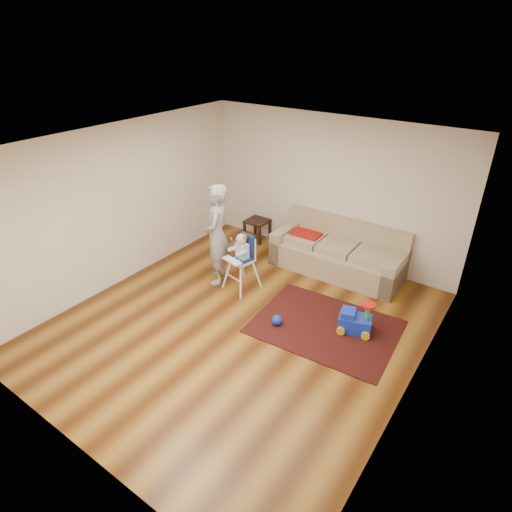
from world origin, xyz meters
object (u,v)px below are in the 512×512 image
Objects in this scene: ride_on_toy at (356,316)px; toy_ball at (277,320)px; side_table at (257,230)px; adult at (217,235)px; sofa at (338,249)px; high_chair at (242,263)px.

toy_ball is at bearing -168.45° from ride_on_toy.
side_table is 3.42m from ride_on_toy.
toy_ball is 1.83m from adult.
adult is (-1.57, -1.51, 0.43)m from sofa.
side_table is 0.87× the size of ride_on_toy.
high_chair is at bearing -126.99° from sofa.
sofa is 2.05m from toy_ball.
high_chair is at bearing 61.49° from adult.
ride_on_toy is (2.96, -1.70, 0.05)m from side_table.
high_chair is (-2.08, -0.01, 0.23)m from ride_on_toy.
sofa is at bearing 107.72° from ride_on_toy.
side_table is 1.95m from high_chair.
side_table is (-1.95, 0.23, -0.24)m from sofa.
side_table is 0.43× the size of high_chair.
adult is at bearing 164.06° from ride_on_toy.
adult reaches higher than sofa.
sofa is 14.97× the size of toy_ball.
toy_ball is 0.09× the size of adult.
high_chair is at bearing -62.75° from side_table.
adult is at bearing -137.30° from sofa.
sofa is 1.79m from ride_on_toy.
side_table is 2.79× the size of toy_ball.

